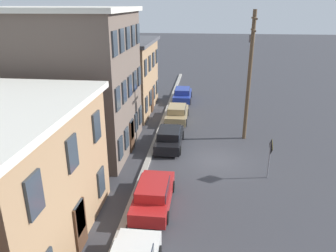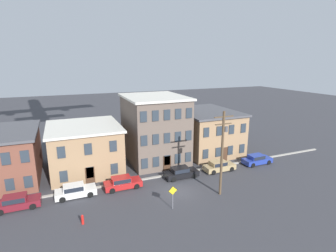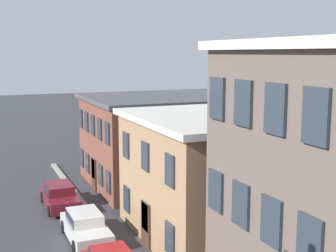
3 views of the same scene
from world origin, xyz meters
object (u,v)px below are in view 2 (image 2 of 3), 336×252
at_px(car_red, 122,182).
at_px(car_black, 181,172).
at_px(car_white, 75,190).
at_px(utility_pole, 223,149).
at_px(fire_hydrant, 83,219).
at_px(car_maroon, 17,202).
at_px(car_blue, 257,159).
at_px(car_tan, 219,166).
at_px(caution_sign, 173,194).

height_order(car_red, car_black, same).
bearing_deg(car_white, utility_pole, -20.56).
distance_m(car_white, utility_pole, 17.06).
height_order(car_black, fire_hydrant, car_black).
distance_m(car_black, fire_hydrant, 13.95).
bearing_deg(car_red, utility_pole, -29.64).
xyz_separation_m(utility_pole, fire_hydrant, (-15.07, 0.08, -4.94)).
xyz_separation_m(car_maroon, car_blue, (31.12, 0.15, 0.00)).
bearing_deg(utility_pole, fire_hydrant, 179.71).
bearing_deg(car_tan, car_maroon, -179.61).
distance_m(car_tan, car_blue, 6.55).
relative_size(car_white, utility_pole, 0.46).
distance_m(car_maroon, caution_sign, 16.12).
xyz_separation_m(car_red, car_blue, (20.05, -0.08, 0.00)).
height_order(car_blue, fire_hydrant, car_blue).
bearing_deg(caution_sign, car_tan, 33.41).
xyz_separation_m(car_black, caution_sign, (-3.97, -6.48, 0.98)).
bearing_deg(car_black, caution_sign, -121.45).
bearing_deg(car_tan, utility_pole, -121.64).
distance_m(car_black, caution_sign, 7.66).
bearing_deg(fire_hydrant, car_red, 48.13).
relative_size(car_maroon, car_red, 1.00).
relative_size(car_blue, caution_sign, 1.70).
height_order(car_tan, caution_sign, caution_sign).
bearing_deg(car_black, car_blue, -0.34).
xyz_separation_m(car_red, utility_pole, (10.02, -5.70, 4.67)).
height_order(car_maroon, car_blue, same).
height_order(car_blue, utility_pole, utility_pole).
bearing_deg(car_white, car_maroon, -177.17).
height_order(car_black, car_blue, same).
relative_size(car_red, car_blue, 1.00).
xyz_separation_m(car_white, caution_sign, (9.09, -6.55, 0.98)).
xyz_separation_m(car_maroon, car_tan, (24.57, 0.17, 0.00)).
xyz_separation_m(car_tan, caution_sign, (-9.75, -6.43, 0.98)).
bearing_deg(car_white, caution_sign, -35.76).
relative_size(car_maroon, car_blue, 1.00).
height_order(caution_sign, utility_pole, utility_pole).
relative_size(car_blue, fire_hydrant, 4.58).
xyz_separation_m(caution_sign, fire_hydrant, (-8.79, 0.86, -1.25)).
bearing_deg(fire_hydrant, car_white, 92.98).
bearing_deg(car_blue, car_red, 179.78).
relative_size(car_maroon, car_black, 1.00).
distance_m(car_white, caution_sign, 11.24).
bearing_deg(car_red, car_tan, -0.24).
distance_m(car_white, car_tan, 18.84).
distance_m(car_red, car_blue, 20.05).
distance_m(car_maroon, fire_hydrant, 8.10).
bearing_deg(car_maroon, caution_sign, -22.91).
bearing_deg(car_black, car_red, 179.98).
distance_m(utility_pole, fire_hydrant, 15.85).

